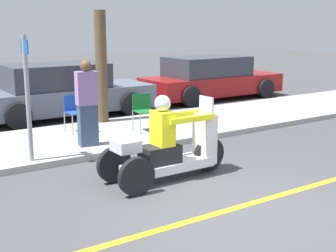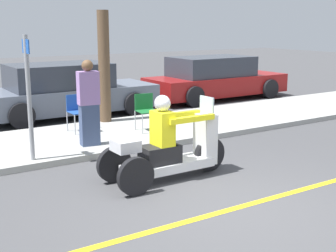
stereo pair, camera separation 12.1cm
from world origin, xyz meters
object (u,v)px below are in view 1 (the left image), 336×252
Objects in this scene: motorcycle_trike at (168,150)px; folding_chair_set_back at (76,109)px; parked_car_lot_far at (62,92)px; folding_chair_curbside at (144,108)px; spectator_with_child at (87,105)px; street_sign at (27,94)px; tree_trunk at (101,67)px; parked_car_lot_center at (211,79)px.

motorcycle_trike is 2.73× the size of folding_chair_set_back.
folding_chair_curbside is at bearing -76.71° from parked_car_lot_far.
street_sign is (-1.28, -0.40, 0.38)m from spectator_with_child.
tree_trunk is at bearing 104.58° from folding_chair_curbside.
tree_trunk is at bearing -159.45° from parked_car_lot_center.
motorcycle_trike is 0.83× the size of tree_trunk.
motorcycle_trike is 0.47× the size of parked_car_lot_far.
folding_chair_curbside is at bearing -75.42° from tree_trunk.
spectator_with_child is at bearing -148.60° from parked_car_lot_center.
parked_car_lot_far is (0.60, 2.34, 0.06)m from folding_chair_set_back.
folding_chair_set_back is (-0.08, 3.59, 0.13)m from motorcycle_trike.
spectator_with_child reaches higher than motorcycle_trike.
folding_chair_set_back is 2.40m from street_sign.
parked_car_lot_center is 5.28m from tree_trunk.
tree_trunk is (-0.36, 1.37, 0.84)m from folding_chair_curbside.
motorcycle_trike is at bearing -133.63° from parked_car_lot_center.
motorcycle_trike is 2.73× the size of folding_chair_curbside.
spectator_with_child reaches higher than folding_chair_set_back.
parked_car_lot_center is 8.53m from street_sign.
folding_chair_curbside is (1.24, 2.85, 0.13)m from motorcycle_trike.
folding_chair_set_back is 0.31× the size of tree_trunk.
folding_chair_curbside is 0.17× the size of parked_car_lot_far.
motorcycle_trike is at bearing -88.71° from folding_chair_set_back.
parked_car_lot_far is at bearing -178.63° from parked_car_lot_center.
tree_trunk is at bearing 56.77° from spectator_with_child.
folding_chair_set_back is 1.52m from folding_chair_curbside.
folding_chair_curbside is at bearing -144.72° from parked_car_lot_center.
motorcycle_trike is 1.02× the size of street_sign.
folding_chair_set_back is 0.37× the size of street_sign.
street_sign is at bearing -161.93° from folding_chair_curbside.
tree_trunk reaches higher than folding_chair_curbside.
spectator_with_child is 2.35m from tree_trunk.
folding_chair_set_back is 0.17× the size of parked_car_lot_far.
folding_chair_curbside is at bearing 66.42° from motorcycle_trike.
street_sign is (-2.53, -2.32, -0.14)m from tree_trunk.
spectator_with_child is 2.07× the size of folding_chair_curbside.
spectator_with_child is at bearing 99.09° from motorcycle_trike.
parked_car_lot_far is at bearing 76.26° from spectator_with_child.
street_sign reaches higher than motorcycle_trike.
folding_chair_set_back is at bearing 77.37° from spectator_with_child.
tree_trunk is (0.89, 4.23, 0.96)m from motorcycle_trike.
street_sign is (-7.42, -4.15, 0.64)m from parked_car_lot_center.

